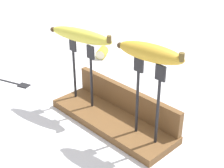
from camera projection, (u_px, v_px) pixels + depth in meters
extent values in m
plane|color=silver|center=(112.00, 123.00, 0.89)|extent=(3.00, 3.00, 0.00)
cube|color=brown|center=(112.00, 120.00, 0.88)|extent=(0.37, 0.13, 0.02)
cube|color=brown|center=(126.00, 99.00, 0.89)|extent=(0.36, 0.02, 0.07)
cylinder|color=black|center=(74.00, 75.00, 0.94)|extent=(0.01, 0.01, 0.15)
cube|color=black|center=(72.00, 45.00, 0.90)|extent=(0.03, 0.01, 0.04)
cylinder|color=black|center=(91.00, 83.00, 0.89)|extent=(0.01, 0.01, 0.15)
cube|color=black|center=(90.00, 53.00, 0.85)|extent=(0.03, 0.01, 0.04)
cylinder|color=black|center=(136.00, 103.00, 0.78)|extent=(0.01, 0.01, 0.16)
cube|color=black|center=(138.00, 65.00, 0.74)|extent=(0.03, 0.01, 0.04)
cylinder|color=black|center=(156.00, 113.00, 0.74)|extent=(0.01, 0.01, 0.16)
cube|color=black|center=(159.00, 73.00, 0.70)|extent=(0.03, 0.01, 0.04)
ellipsoid|color=#DBD147|center=(80.00, 36.00, 0.86)|extent=(0.20, 0.08, 0.04)
cylinder|color=brown|center=(109.00, 39.00, 0.81)|extent=(0.01, 0.01, 0.02)
sphere|color=#3F2D19|center=(53.00, 29.00, 0.90)|extent=(0.01, 0.01, 0.01)
ellipsoid|color=gold|center=(149.00, 53.00, 0.70)|extent=(0.17, 0.07, 0.04)
cylinder|color=brown|center=(182.00, 57.00, 0.66)|extent=(0.01, 0.01, 0.02)
sphere|color=#3F2D19|center=(120.00, 45.00, 0.74)|extent=(0.01, 0.01, 0.01)
cylinder|color=black|center=(4.00, 80.00, 1.11)|extent=(0.13, 0.05, 0.01)
cube|color=black|center=(24.00, 85.00, 1.08)|extent=(0.04, 0.04, 0.01)
cylinder|color=yellow|center=(102.00, 53.00, 1.28)|extent=(0.06, 0.07, 0.04)
cylinder|color=beige|center=(100.00, 55.00, 1.26)|extent=(0.03, 0.02, 0.03)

